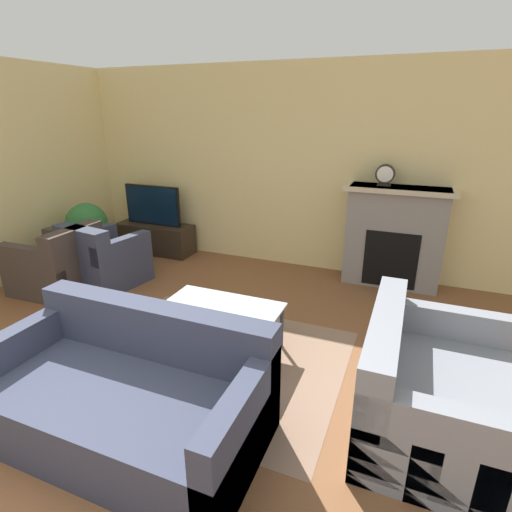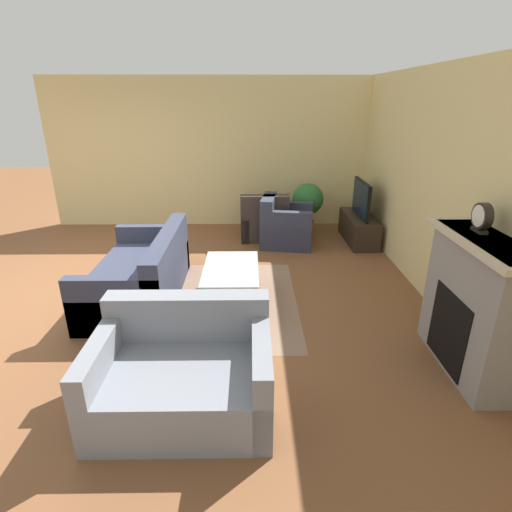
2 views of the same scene
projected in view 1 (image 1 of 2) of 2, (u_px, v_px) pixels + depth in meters
wall_back at (274, 169)px, 5.49m from camera, size 8.73×0.06×2.70m
area_rug at (214, 359)px, 3.60m from camera, size 2.27×1.85×0.00m
fireplace at (394, 235)px, 4.94m from camera, size 1.27×0.45×1.25m
tv_stand at (156, 238)px, 6.24m from camera, size 1.21×0.43×0.45m
tv at (153, 205)px, 6.06m from camera, size 0.93×0.06×0.60m
couch_sectional at (128, 396)px, 2.71m from camera, size 1.88×0.98×0.82m
couch_loveseat at (430, 392)px, 2.74m from camera, size 0.98×1.35×0.82m
armchair_by_window at (59, 267)px, 4.88m from camera, size 0.90×0.84×0.82m
armchair_accent at (105, 262)px, 5.03m from camera, size 0.89×0.93×0.82m
coffee_table at (220, 312)px, 3.58m from camera, size 1.07×0.65×0.45m
potted_plant at (87, 226)px, 5.59m from camera, size 0.56×0.56×0.90m
mantel_clock at (385, 175)px, 4.75m from camera, size 0.23×0.07×0.26m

